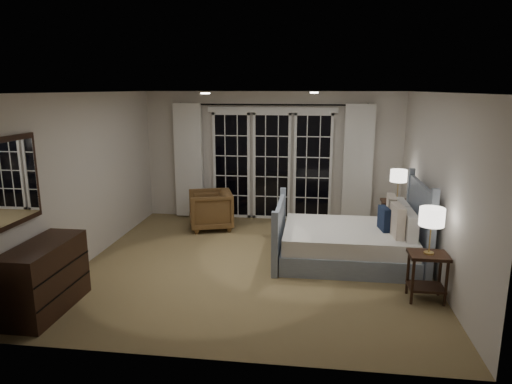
# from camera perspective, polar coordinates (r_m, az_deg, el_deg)

# --- Properties ---
(floor) EXTENTS (5.00, 5.00, 0.00)m
(floor) POSITION_cam_1_polar(r_m,az_deg,el_deg) (6.88, -0.10, -8.95)
(floor) COLOR brown
(floor) RESTS_ON ground
(ceiling) EXTENTS (5.00, 5.00, 0.00)m
(ceiling) POSITION_cam_1_polar(r_m,az_deg,el_deg) (6.39, -0.11, 12.36)
(ceiling) COLOR white
(ceiling) RESTS_ON wall_back
(wall_left) EXTENTS (0.02, 5.00, 2.50)m
(wall_left) POSITION_cam_1_polar(r_m,az_deg,el_deg) (7.28, -20.03, 1.74)
(wall_left) COLOR beige
(wall_left) RESTS_ON floor
(wall_right) EXTENTS (0.02, 5.00, 2.50)m
(wall_right) POSITION_cam_1_polar(r_m,az_deg,el_deg) (6.67, 21.69, 0.66)
(wall_right) COLOR beige
(wall_right) RESTS_ON floor
(wall_back) EXTENTS (5.00, 0.02, 2.50)m
(wall_back) POSITION_cam_1_polar(r_m,az_deg,el_deg) (8.97, 2.00, 4.48)
(wall_back) COLOR beige
(wall_back) RESTS_ON floor
(wall_front) EXTENTS (5.00, 0.02, 2.50)m
(wall_front) POSITION_cam_1_polar(r_m,az_deg,el_deg) (4.13, -4.70, -5.59)
(wall_front) COLOR beige
(wall_front) RESTS_ON floor
(french_doors) EXTENTS (2.50, 0.04, 2.20)m
(french_doors) POSITION_cam_1_polar(r_m,az_deg,el_deg) (8.95, 1.97, 3.42)
(french_doors) COLOR black
(french_doors) RESTS_ON wall_back
(curtain_rod) EXTENTS (3.50, 0.03, 0.03)m
(curtain_rod) POSITION_cam_1_polar(r_m,az_deg,el_deg) (8.78, 1.99, 10.85)
(curtain_rod) COLOR black
(curtain_rod) RESTS_ON wall_back
(curtain_left) EXTENTS (0.55, 0.10, 2.25)m
(curtain_left) POSITION_cam_1_polar(r_m,az_deg,el_deg) (9.17, -8.42, 3.90)
(curtain_left) COLOR white
(curtain_left) RESTS_ON curtain_rod
(curtain_right) EXTENTS (0.55, 0.10, 2.25)m
(curtain_right) POSITION_cam_1_polar(r_m,az_deg,el_deg) (8.86, 12.62, 3.42)
(curtain_right) COLOR white
(curtain_right) RESTS_ON curtain_rod
(downlight_a) EXTENTS (0.12, 0.12, 0.01)m
(downlight_a) POSITION_cam_1_polar(r_m,az_deg,el_deg) (6.93, 7.28, 12.22)
(downlight_a) COLOR white
(downlight_a) RESTS_ON ceiling
(downlight_b) EXTENTS (0.12, 0.12, 0.01)m
(downlight_b) POSITION_cam_1_polar(r_m,az_deg,el_deg) (6.10, -6.34, 12.17)
(downlight_b) COLOR white
(downlight_b) RESTS_ON ceiling
(bed) EXTENTS (2.10, 1.50, 1.22)m
(bed) POSITION_cam_1_polar(r_m,az_deg,el_deg) (7.02, 11.86, -6.05)
(bed) COLOR #8591A1
(bed) RESTS_ON floor
(nightstand_left) EXTENTS (0.46, 0.37, 0.60)m
(nightstand_left) POSITION_cam_1_polar(r_m,az_deg,el_deg) (6.02, 20.62, -9.08)
(nightstand_left) COLOR black
(nightstand_left) RESTS_ON floor
(nightstand_right) EXTENTS (0.51, 0.41, 0.67)m
(nightstand_right) POSITION_cam_1_polar(r_m,az_deg,el_deg) (8.25, 17.09, -2.59)
(nightstand_right) COLOR black
(nightstand_right) RESTS_ON floor
(lamp_left) EXTENTS (0.30, 0.30, 0.57)m
(lamp_left) POSITION_cam_1_polar(r_m,az_deg,el_deg) (5.81, 21.13, -2.98)
(lamp_left) COLOR tan
(lamp_left) RESTS_ON nightstand_left
(lamp_right) EXTENTS (0.28, 0.28, 0.54)m
(lamp_right) POSITION_cam_1_polar(r_m,az_deg,el_deg) (8.11, 17.40, 1.89)
(lamp_right) COLOR tan
(lamp_right) RESTS_ON nightstand_right
(armchair) EXTENTS (0.98, 0.96, 0.71)m
(armchair) POSITION_cam_1_polar(r_m,az_deg,el_deg) (8.49, -5.71, -2.23)
(armchair) COLOR brown
(armchair) RESTS_ON floor
(dresser) EXTENTS (0.49, 1.16, 0.82)m
(dresser) POSITION_cam_1_polar(r_m,az_deg,el_deg) (5.91, -24.88, -9.68)
(dresser) COLOR black
(dresser) RESTS_ON floor
(mirror) EXTENTS (0.05, 0.85, 1.00)m
(mirror) POSITION_cam_1_polar(r_m,az_deg,el_deg) (5.73, -27.94, 1.25)
(mirror) COLOR black
(mirror) RESTS_ON wall_left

